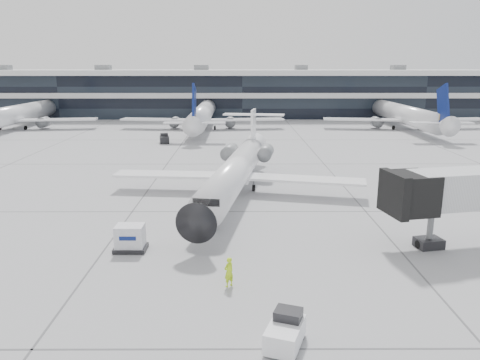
{
  "coord_description": "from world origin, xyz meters",
  "views": [
    {
      "loc": [
        -0.91,
        -38.19,
        12.11
      ],
      "look_at": [
        -0.77,
        0.77,
        2.6
      ],
      "focal_mm": 35.0,
      "sensor_mm": 36.0,
      "label": 1
    }
  ],
  "objects_px": {
    "ramp_worker": "(229,272)",
    "cargo_uld": "(130,238)",
    "regional_jet": "(237,169)",
    "baggage_tug": "(285,332)"
  },
  "relations": [
    {
      "from": "ramp_worker",
      "to": "cargo_uld",
      "type": "xyz_separation_m",
      "value": [
        -6.72,
        5.31,
        0.01
      ]
    },
    {
      "from": "cargo_uld",
      "to": "regional_jet",
      "type": "bearing_deg",
      "value": 64.52
    },
    {
      "from": "regional_jet",
      "to": "ramp_worker",
      "type": "relative_size",
      "value": 17.59
    },
    {
      "from": "regional_jet",
      "to": "baggage_tug",
      "type": "relative_size",
      "value": 11.34
    },
    {
      "from": "baggage_tug",
      "to": "regional_jet",
      "type": "bearing_deg",
      "value": 114.82
    },
    {
      "from": "ramp_worker",
      "to": "cargo_uld",
      "type": "bearing_deg",
      "value": -79.21
    },
    {
      "from": "ramp_worker",
      "to": "baggage_tug",
      "type": "bearing_deg",
      "value": 73.56
    },
    {
      "from": "baggage_tug",
      "to": "cargo_uld",
      "type": "relative_size",
      "value": 1.25
    },
    {
      "from": "ramp_worker",
      "to": "cargo_uld",
      "type": "height_order",
      "value": "cargo_uld"
    },
    {
      "from": "ramp_worker",
      "to": "cargo_uld",
      "type": "relative_size",
      "value": 0.81
    }
  ]
}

